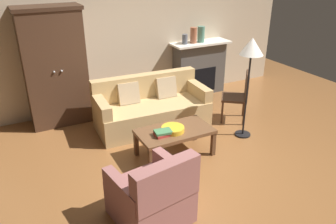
% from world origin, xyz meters
% --- Properties ---
extents(ground_plane, '(9.60, 9.60, 0.00)m').
position_xyz_m(ground_plane, '(0.00, 0.00, 0.00)').
color(ground_plane, brown).
extents(back_wall, '(7.20, 0.10, 2.80)m').
position_xyz_m(back_wall, '(0.00, 2.55, 1.40)').
color(back_wall, beige).
rests_on(back_wall, ground).
extents(fireplace, '(1.26, 0.48, 1.12)m').
position_xyz_m(fireplace, '(1.55, 2.30, 0.57)').
color(fireplace, '#4C4947').
rests_on(fireplace, ground).
extents(armoire, '(1.06, 0.57, 2.02)m').
position_xyz_m(armoire, '(-1.40, 2.22, 1.01)').
color(armoire, '#472D1E').
rests_on(armoire, ground).
extents(couch, '(1.96, 0.94, 0.86)m').
position_xyz_m(couch, '(-0.03, 1.33, 0.32)').
color(couch, tan).
rests_on(couch, ground).
extents(coffee_table, '(1.10, 0.60, 0.42)m').
position_xyz_m(coffee_table, '(-0.13, 0.28, 0.37)').
color(coffee_table, brown).
rests_on(coffee_table, ground).
extents(fruit_bowl, '(0.33, 0.33, 0.07)m').
position_xyz_m(fruit_bowl, '(-0.18, 0.26, 0.45)').
color(fruit_bowl, gold).
rests_on(fruit_bowl, coffee_table).
extents(book_stack, '(0.26, 0.20, 0.07)m').
position_xyz_m(book_stack, '(-0.35, 0.21, 0.46)').
color(book_stack, '#B73833').
rests_on(book_stack, coffee_table).
extents(mantel_vase_slate, '(0.11, 0.11, 0.20)m').
position_xyz_m(mantel_vase_slate, '(1.17, 2.28, 1.22)').
color(mantel_vase_slate, '#565B66').
rests_on(mantel_vase_slate, fireplace).
extents(mantel_vase_terracotta, '(0.13, 0.13, 0.31)m').
position_xyz_m(mantel_vase_terracotta, '(1.37, 2.28, 1.28)').
color(mantel_vase_terracotta, '#A86042').
rests_on(mantel_vase_terracotta, fireplace).
extents(mantel_vase_jade, '(0.15, 0.15, 0.32)m').
position_xyz_m(mantel_vase_jade, '(1.55, 2.28, 1.28)').
color(mantel_vase_jade, slate).
rests_on(mantel_vase_jade, fireplace).
extents(armchair_near_left, '(0.88, 0.88, 0.88)m').
position_xyz_m(armchair_near_left, '(-0.99, -0.81, 0.32)').
color(armchair_near_left, '#935B56').
rests_on(armchair_near_left, ground).
extents(side_chair_wooden, '(0.62, 0.62, 0.90)m').
position_xyz_m(side_chair_wooden, '(1.46, 0.81, 0.51)').
color(side_chair_wooden, '#472D1E').
rests_on(side_chair_wooden, ground).
extents(floor_lamp, '(0.36, 0.36, 1.63)m').
position_xyz_m(floor_lamp, '(1.18, 0.30, 1.41)').
color(floor_lamp, black).
rests_on(floor_lamp, ground).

